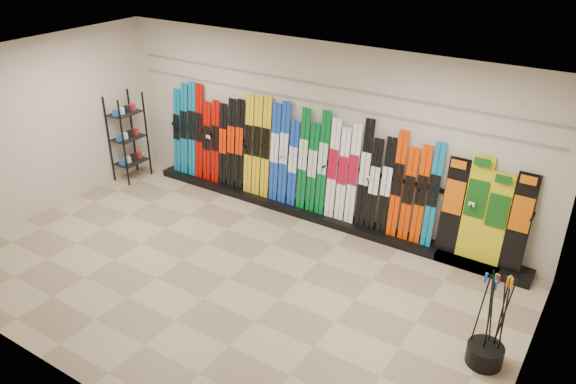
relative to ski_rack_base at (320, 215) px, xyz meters
The scene contains 13 objects.
floor 2.29m from the ski_rack_base, 95.64° to the right, with size 8.00×8.00×0.00m, color gray.
back_wall 1.47m from the ski_rack_base, 135.64° to the left, with size 8.00×8.00×0.00m, color beige.
left_wall 5.01m from the ski_rack_base, 151.65° to the right, with size 5.00×5.00×0.00m, color beige.
right_wall 4.64m from the ski_rack_base, 31.13° to the right, with size 5.00×5.00×0.00m, color beige.
ceiling 3.73m from the ski_rack_base, 95.64° to the right, with size 8.00×8.00×0.00m, color silver.
ski_rack_base is the anchor object (origin of this frame).
skis 1.15m from the ski_rack_base, behind, with size 5.36×0.22×1.84m.
snowboards 2.81m from the ski_rack_base, ahead, with size 1.27×0.24×1.58m.
accessory_rack 4.10m from the ski_rack_base, behind, with size 0.40×0.60×1.72m, color black.
pole_bin 3.91m from the ski_rack_base, 30.29° to the right, with size 0.43×0.43×0.25m, color black.
ski_poles 3.92m from the ski_rack_base, 29.29° to the right, with size 0.38×0.27×1.18m.
slatwall_rail_0 1.96m from the ski_rack_base, 138.37° to the left, with size 7.60×0.02×0.03m, color gray.
slatwall_rail_1 2.26m from the ski_rack_base, 138.37° to the left, with size 7.60×0.02×0.03m, color gray.
Camera 1 is at (4.38, -5.18, 4.81)m, focal length 35.00 mm.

